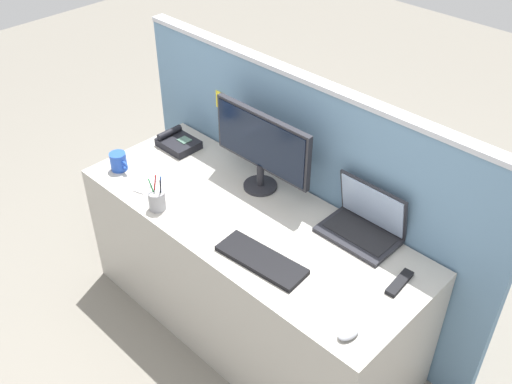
# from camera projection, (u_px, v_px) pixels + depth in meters

# --- Properties ---
(ground_plane) EXTENTS (10.00, 10.00, 0.00)m
(ground_plane) POSITION_uv_depth(u_px,v_px,m) (250.00, 322.00, 3.26)
(ground_plane) COLOR slate
(desk) EXTENTS (1.81, 0.70, 0.76)m
(desk) POSITION_uv_depth(u_px,v_px,m) (249.00, 273.00, 3.03)
(desk) COLOR #ADA89E
(desk) RESTS_ON ground_plane
(cubicle_divider) EXTENTS (2.21, 0.08, 1.35)m
(cubicle_divider) POSITION_uv_depth(u_px,v_px,m) (301.00, 194.00, 3.07)
(cubicle_divider) COLOR #6084A3
(cubicle_divider) RESTS_ON ground_plane
(desktop_monitor) EXTENTS (0.59, 0.17, 0.42)m
(desktop_monitor) POSITION_uv_depth(u_px,v_px,m) (262.00, 145.00, 2.85)
(desktop_monitor) COLOR #232328
(desktop_monitor) RESTS_ON desk
(laptop) EXTENTS (0.35, 0.23, 0.26)m
(laptop) POSITION_uv_depth(u_px,v_px,m) (365.00, 222.00, 2.67)
(laptop) COLOR #232328
(laptop) RESTS_ON desk
(desk_phone) EXTENTS (0.22, 0.17, 0.08)m
(desk_phone) POSITION_uv_depth(u_px,v_px,m) (178.00, 142.00, 3.28)
(desk_phone) COLOR black
(desk_phone) RESTS_ON desk
(keyboard_main) EXTENTS (0.43, 0.18, 0.02)m
(keyboard_main) POSITION_uv_depth(u_px,v_px,m) (261.00, 260.00, 2.55)
(keyboard_main) COLOR black
(keyboard_main) RESTS_ON desk
(computer_mouse_right_hand) EXTENTS (0.07, 0.11, 0.03)m
(computer_mouse_right_hand) POSITION_uv_depth(u_px,v_px,m) (348.00, 332.00, 2.23)
(computer_mouse_right_hand) COLOR #9EA0A8
(computer_mouse_right_hand) RESTS_ON desk
(pen_cup) EXTENTS (0.08, 0.08, 0.19)m
(pen_cup) POSITION_uv_depth(u_px,v_px,m) (157.00, 200.00, 2.82)
(pen_cup) COLOR #99999E
(pen_cup) RESTS_ON desk
(cell_phone_white_slab) EXTENTS (0.10, 0.15, 0.01)m
(cell_phone_white_slab) POSITION_uv_depth(u_px,v_px,m) (146.00, 185.00, 3.00)
(cell_phone_white_slab) COLOR silver
(cell_phone_white_slab) RESTS_ON desk
(tv_remote) EXTENTS (0.06, 0.17, 0.02)m
(tv_remote) POSITION_uv_depth(u_px,v_px,m) (399.00, 283.00, 2.44)
(tv_remote) COLOR black
(tv_remote) RESTS_ON desk
(coffee_mug) EXTENTS (0.12, 0.09, 0.10)m
(coffee_mug) POSITION_uv_depth(u_px,v_px,m) (119.00, 162.00, 3.09)
(coffee_mug) COLOR blue
(coffee_mug) RESTS_ON desk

